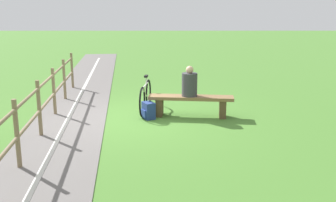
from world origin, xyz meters
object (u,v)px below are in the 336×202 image
object	(u,v)px
bench	(191,102)
person_seated	(190,84)
bicycle	(145,97)
backpack	(148,111)

from	to	relation	value
bench	person_seated	bearing A→B (deg)	-0.00
bicycle	backpack	size ratio (longest dim) A/B	4.33
bench	bicycle	distance (m)	1.25
bench	bicycle	size ratio (longest dim) A/B	1.19
person_seated	bicycle	size ratio (longest dim) A/B	0.42
bench	bicycle	bearing A→B (deg)	-17.52
backpack	bicycle	bearing A→B (deg)	-81.54
bench	backpack	bearing A→B (deg)	16.33
backpack	bench	bearing A→B (deg)	-169.63
person_seated	backpack	world-z (taller)	person_seated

